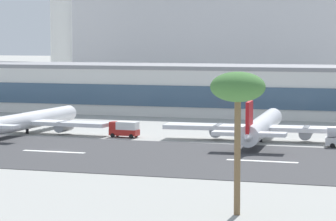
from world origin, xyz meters
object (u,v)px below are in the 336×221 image
terminal_building (209,89)px  control_tower (61,1)px  distant_hotel_block (209,41)px  palm_tree_1 (238,90)px  service_box_truck_2 (124,129)px  airliner_blue_tail_gate_1 (28,121)px  airliner_red_tail_gate_2 (261,127)px

terminal_building → control_tower: (-65.10, 47.48, 26.26)m
terminal_building → distant_hotel_block: size_ratio=1.57×
palm_tree_1 → distant_hotel_block: bearing=105.8°
service_box_truck_2 → control_tower: bearing=-54.7°
service_box_truck_2 → airliner_blue_tail_gate_1: bearing=3.8°
control_tower → airliner_blue_tail_gate_1: bearing=-68.8°
terminal_building → palm_tree_1: palm_tree_1 is taller
distant_hotel_block → airliner_blue_tail_gate_1: size_ratio=2.77×
terminal_building → distant_hotel_block: bearing=104.9°
palm_tree_1 → control_tower: bearing=120.7°
control_tower → service_box_truck_2: control_tower is taller
distant_hotel_block → airliner_blue_tail_gate_1: bearing=-90.1°
airliner_red_tail_gate_2 → palm_tree_1: bearing=-174.8°
control_tower → airliner_blue_tail_gate_1: control_tower is taller
control_tower → distant_hotel_block: (40.50, 44.81, -13.91)m
airliner_blue_tail_gate_1 → palm_tree_1: bearing=-135.0°
service_box_truck_2 → distant_hotel_block: bearing=-77.2°
service_box_truck_2 → airliner_red_tail_gate_2: bearing=-172.4°
airliner_blue_tail_gate_1 → palm_tree_1: (61.21, -66.78, 11.76)m
distant_hotel_block → airliner_blue_tail_gate_1: 149.60m
terminal_building → airliner_blue_tail_gate_1: (-24.80, -56.44, -3.84)m
control_tower → palm_tree_1: (101.51, -170.69, -18.34)m
terminal_building → control_tower: control_tower is taller
distant_hotel_block → service_box_truck_2: (21.88, -148.96, -17.10)m
control_tower → service_box_truck_2: 125.31m
airliner_red_tail_gate_2 → control_tower: bearing=37.4°
control_tower → airliner_red_tail_gate_2: size_ratio=1.18×
control_tower → airliner_blue_tail_gate_1: size_ratio=1.27×
terminal_building → airliner_blue_tail_gate_1: 61.77m
control_tower → distant_hotel_block: 61.98m
control_tower → service_box_truck_2: size_ratio=8.41×
terminal_building → service_box_truck_2: size_ratio=28.75×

